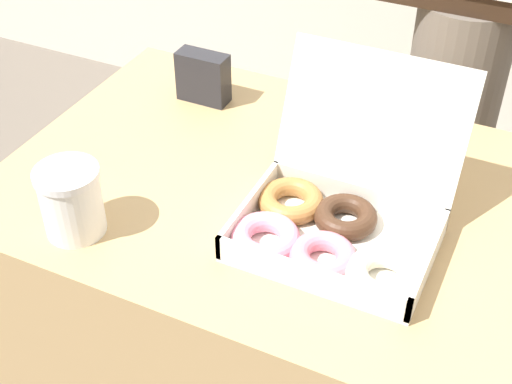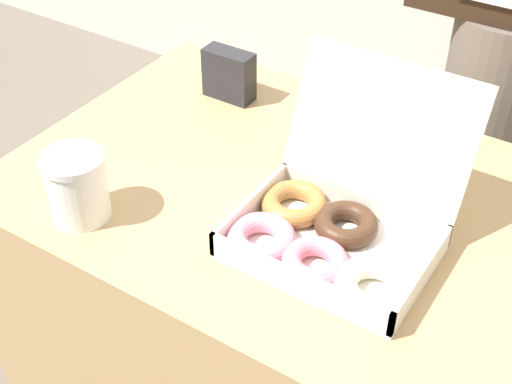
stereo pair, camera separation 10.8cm
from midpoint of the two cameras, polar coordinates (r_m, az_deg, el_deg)
table at (r=1.46m, az=-0.53°, el=-10.94°), size 0.95×0.67×0.73m
donut_box at (r=1.08m, az=3.28°, el=-2.55°), size 0.33×0.31×0.24m
coffee_cup at (r=1.13m, az=-17.22°, el=-0.78°), size 0.10×0.10×0.11m
napkin_holder at (r=1.42m, az=-6.45°, el=9.05°), size 0.10×0.04×0.10m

